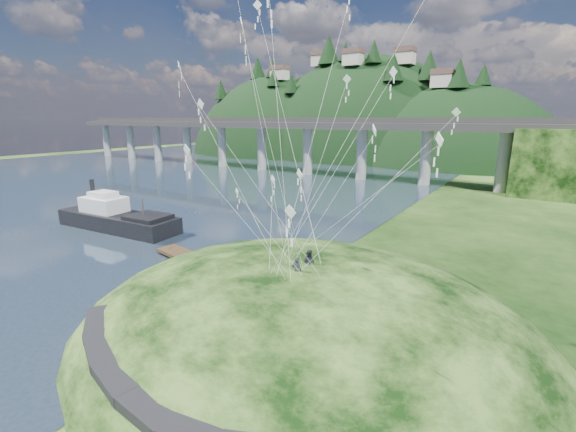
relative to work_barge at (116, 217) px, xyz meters
The scene contains 10 objects.
ground 28.71m from the work_barge, 19.89° to the right, with size 320.00×320.00×0.00m, color black.
water 49.42m from the work_barge, 155.80° to the left, with size 240.00×240.00×0.00m, color #2A3A4D.
grass_hill 35.94m from the work_barge, 12.50° to the right, with size 36.00×32.00×13.00m.
footpath 39.55m from the work_barge, 29.53° to the right, with size 22.29×5.84×0.83m.
bridge 60.85m from the work_barge, 89.53° to the left, with size 160.00×11.00×15.00m.
far_ridge 114.01m from the work_barge, 98.41° to the left, with size 153.00×70.00×94.50m.
work_barge is the anchor object (origin of this frame).
wooden_dock 20.87m from the work_barge, 10.15° to the right, with size 14.97×4.65×1.06m.
kite_flyers 36.41m from the work_barge, 12.83° to the right, with size 1.01×2.34×2.00m.
kite_swarm 38.30m from the work_barge, 11.31° to the right, with size 19.51×16.84×19.66m.
Camera 1 is at (21.19, -20.00, 14.97)m, focal length 24.00 mm.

